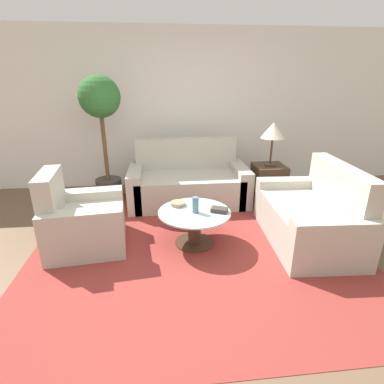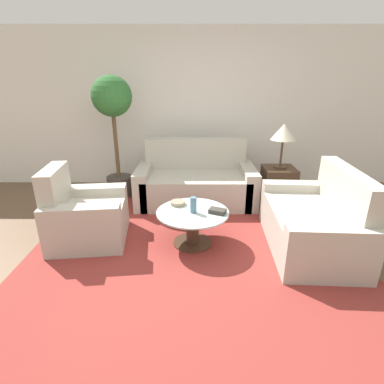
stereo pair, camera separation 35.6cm
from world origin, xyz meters
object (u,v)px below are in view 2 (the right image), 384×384
at_px(potted_plant, 113,116).
at_px(sofa_main, 195,183).
at_px(loveseat, 316,223).
at_px(bowl, 177,203).
at_px(armchair, 83,218).
at_px(coffee_table, 192,223).
at_px(table_lamp, 283,133).
at_px(vase, 193,205).
at_px(book_stack, 217,211).

bearing_deg(potted_plant, sofa_main, -9.69).
bearing_deg(loveseat, bowl, -96.21).
distance_m(sofa_main, armchair, 1.82).
xyz_separation_m(armchair, bowl, (1.11, 0.10, 0.14)).
height_order(coffee_table, bowl, bowl).
relative_size(loveseat, bowl, 8.46).
relative_size(coffee_table, bowl, 4.70).
distance_m(armchair, table_lamp, 2.90).
bearing_deg(sofa_main, table_lamp, -7.31).
bearing_deg(armchair, potted_plant, -9.81).
bearing_deg(table_lamp, coffee_table, -137.85).
distance_m(potted_plant, bowl, 1.89).
distance_m(sofa_main, potted_plant, 1.60).
xyz_separation_m(loveseat, table_lamp, (-0.11, 1.23, 0.80)).
relative_size(armchair, coffee_table, 1.11).
relative_size(sofa_main, bowl, 10.17).
distance_m(loveseat, vase, 1.40).
xyz_separation_m(coffee_table, bowl, (-0.17, 0.19, 0.17)).
relative_size(table_lamp, vase, 3.49).
height_order(sofa_main, armchair, sofa_main).
bearing_deg(table_lamp, potted_plant, 171.49).
height_order(coffee_table, book_stack, book_stack).
height_order(table_lamp, book_stack, table_lamp).
xyz_separation_m(sofa_main, coffee_table, (-0.05, -1.32, -0.03)).
height_order(loveseat, bowl, loveseat).
relative_size(potted_plant, book_stack, 8.80).
height_order(table_lamp, bowl, table_lamp).
xyz_separation_m(table_lamp, book_stack, (-1.01, -1.21, -0.65)).
distance_m(vase, book_stack, 0.28).
bearing_deg(coffee_table, armchair, 175.81).
height_order(coffee_table, potted_plant, potted_plant).
height_order(vase, bowl, vase).
height_order(sofa_main, potted_plant, potted_plant).
xyz_separation_m(potted_plant, book_stack, (1.47, -1.58, -0.85)).
distance_m(sofa_main, vase, 1.37).
xyz_separation_m(armchair, table_lamp, (2.57, 1.07, 0.80)).
distance_m(table_lamp, bowl, 1.88).
bearing_deg(sofa_main, vase, -91.85).
xyz_separation_m(loveseat, coffee_table, (-1.39, 0.07, -0.03)).
relative_size(armchair, bowl, 5.22).
bearing_deg(vase, loveseat, -1.69).
distance_m(sofa_main, loveseat, 1.93).
xyz_separation_m(sofa_main, vase, (-0.04, -1.35, 0.21)).
distance_m(coffee_table, vase, 0.24).
distance_m(sofa_main, table_lamp, 1.48).
height_order(loveseat, vase, loveseat).
bearing_deg(vase, coffee_table, 107.89).
height_order(sofa_main, table_lamp, table_lamp).
height_order(bowl, book_stack, book_stack).
xyz_separation_m(table_lamp, vase, (-1.28, -1.19, -0.59)).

